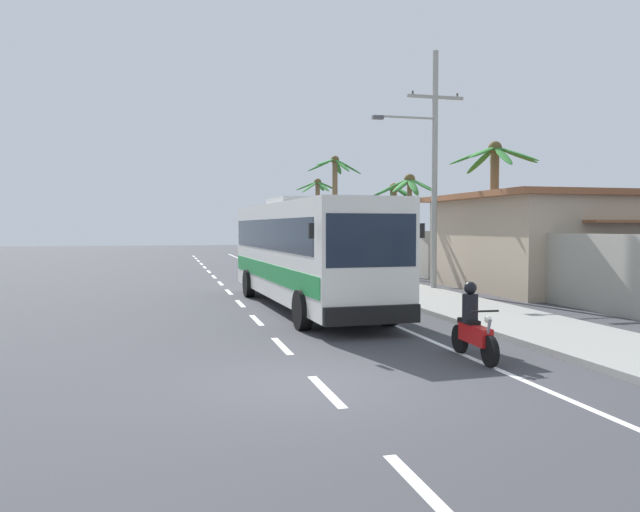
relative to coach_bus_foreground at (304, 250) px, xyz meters
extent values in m
plane|color=#3A3A3F|center=(-1.93, -9.68, -1.92)|extent=(160.00, 160.00, 0.00)
cube|color=gray|center=(4.87, 0.32, -1.85)|extent=(3.20, 90.00, 0.14)
cube|color=white|center=(-1.93, -14.07, -1.91)|extent=(0.16, 2.00, 0.01)
cube|color=white|center=(-1.93, -10.16, -1.91)|extent=(0.16, 2.00, 0.01)
cube|color=white|center=(-1.93, -6.26, -1.91)|extent=(0.16, 2.00, 0.01)
cube|color=white|center=(-1.93, -2.36, -1.91)|extent=(0.16, 2.00, 0.01)
cube|color=white|center=(-1.93, 1.55, -1.91)|extent=(0.16, 2.00, 0.01)
cube|color=white|center=(-1.93, 5.45, -1.91)|extent=(0.16, 2.00, 0.01)
cube|color=white|center=(-1.93, 9.35, -1.91)|extent=(0.16, 2.00, 0.01)
cube|color=white|center=(-1.93, 13.26, -1.91)|extent=(0.16, 2.00, 0.01)
cube|color=white|center=(-1.93, 17.16, -1.91)|extent=(0.16, 2.00, 0.01)
cube|color=white|center=(-1.93, 21.06, -1.91)|extent=(0.16, 2.00, 0.01)
cube|color=white|center=(-1.93, 24.97, -1.91)|extent=(0.16, 2.00, 0.01)
cube|color=white|center=(-1.93, 28.87, -1.91)|extent=(0.16, 2.00, 0.01)
cube|color=white|center=(-1.93, 32.77, -1.91)|extent=(0.16, 2.00, 0.01)
cube|color=white|center=(-1.93, 36.68, -1.91)|extent=(0.16, 2.00, 0.01)
cube|color=white|center=(1.57, 5.32, -1.91)|extent=(0.14, 70.00, 0.01)
cube|color=#9E998E|center=(8.67, 4.32, -0.70)|extent=(0.24, 60.00, 2.44)
cube|color=silver|center=(0.00, -0.03, -0.02)|extent=(3.00, 12.09, 3.01)
cube|color=#192333|center=(-0.01, 0.17, 0.51)|extent=(2.99, 11.13, 0.96)
cube|color=#192333|center=(0.27, -5.98, 0.43)|extent=(2.27, 0.20, 1.27)
cube|color=#1E843D|center=(0.00, -0.03, -0.70)|extent=(3.03, 11.85, 0.54)
cube|color=black|center=(0.27, -6.07, -1.33)|extent=(2.42, 0.27, 0.44)
cube|color=#B7B7B7|center=(-0.07, 1.47, 1.63)|extent=(1.47, 2.70, 0.28)
cube|color=black|center=(1.67, -5.70, 0.66)|extent=(0.12, 0.09, 0.36)
cube|color=black|center=(-1.15, -5.83, 0.66)|extent=(0.12, 0.09, 0.36)
cylinder|color=black|center=(1.40, -4.16, -1.40)|extent=(0.37, 1.05, 1.04)
cylinder|color=black|center=(-1.01, -4.27, -1.40)|extent=(0.37, 1.05, 1.04)
cylinder|color=black|center=(1.04, 3.62, -1.40)|extent=(0.37, 1.05, 1.04)
cylinder|color=black|center=(-1.37, 3.51, -1.40)|extent=(0.37, 1.05, 1.04)
cylinder|color=black|center=(2.38, 8.37, -1.62)|extent=(0.10, 0.60, 0.60)
cylinder|color=black|center=(2.39, 9.73, -1.62)|extent=(0.12, 0.60, 0.60)
cube|color=black|center=(2.39, 9.00, -1.40)|extent=(0.25, 1.10, 0.36)
cube|color=black|center=(2.39, 9.30, -1.20)|extent=(0.24, 0.60, 0.12)
cylinder|color=gray|center=(2.38, 8.49, -1.32)|extent=(0.06, 0.32, 0.67)
cylinder|color=black|center=(2.38, 8.59, -0.88)|extent=(0.56, 0.04, 0.04)
sphere|color=#EAEACC|center=(2.38, 8.47, -1.02)|extent=(0.14, 0.14, 0.14)
cylinder|color=beige|center=(2.39, 9.25, -0.87)|extent=(0.32, 0.32, 0.65)
sphere|color=red|center=(2.39, 9.25, -0.41)|extent=(0.26, 0.26, 0.26)
cylinder|color=black|center=(1.52, -9.27, -1.62)|extent=(0.13, 0.60, 0.60)
cylinder|color=black|center=(1.59, -7.91, -1.62)|extent=(0.15, 0.61, 0.60)
cube|color=red|center=(1.56, -8.64, -1.40)|extent=(0.29, 1.11, 0.36)
cube|color=black|center=(1.57, -8.34, -1.20)|extent=(0.27, 0.61, 0.12)
cylinder|color=gray|center=(1.53, -9.15, -1.32)|extent=(0.08, 0.32, 0.67)
cylinder|color=black|center=(1.54, -9.05, -0.88)|extent=(0.56, 0.07, 0.04)
sphere|color=#EAEACC|center=(1.53, -9.17, -1.02)|extent=(0.14, 0.14, 0.14)
cylinder|color=black|center=(1.57, -8.39, -0.91)|extent=(0.32, 0.32, 0.58)
sphere|color=black|center=(1.57, -8.39, -0.49)|extent=(0.26, 0.26, 0.26)
cylinder|color=beige|center=(4.22, 11.46, -1.36)|extent=(0.28, 0.28, 0.83)
cylinder|color=#2D7A47|center=(4.22, 11.46, -0.62)|extent=(0.36, 0.36, 0.66)
sphere|color=tan|center=(4.22, 11.46, -0.19)|extent=(0.23, 0.23, 0.23)
cylinder|color=#9E9E99|center=(6.39, 3.86, 3.01)|extent=(0.24, 0.24, 9.85)
cube|color=#9E9E99|center=(6.39, 3.86, 6.07)|extent=(2.48, 0.12, 0.12)
cylinder|color=#4C4742|center=(5.39, 3.86, 6.19)|extent=(0.08, 0.08, 0.16)
cylinder|color=#4C4742|center=(7.38, 3.86, 6.19)|extent=(0.08, 0.08, 0.16)
cylinder|color=#9E9E99|center=(5.14, 3.86, 5.19)|extent=(2.48, 0.09, 0.09)
cube|color=#4C4C51|center=(3.90, 3.86, 5.13)|extent=(0.44, 0.24, 0.14)
cylinder|color=brown|center=(6.83, 20.77, 1.66)|extent=(0.36, 0.36, 7.15)
ellipsoid|color=#337F33|center=(7.76, 20.74, 4.84)|extent=(1.93, 0.43, 1.10)
ellipsoid|color=#337F33|center=(7.27, 21.63, 4.90)|extent=(1.23, 1.92, 0.98)
ellipsoid|color=#337F33|center=(5.98, 21.27, 4.95)|extent=(1.91, 1.34, 0.89)
ellipsoid|color=#337F33|center=(6.01, 20.16, 5.05)|extent=(1.87, 1.53, 0.69)
ellipsoid|color=#337F33|center=(7.06, 19.87, 4.84)|extent=(0.83, 1.95, 1.09)
sphere|color=brown|center=(6.83, 20.77, 5.29)|extent=(0.56, 0.56, 0.56)
cylinder|color=brown|center=(7.74, 11.99, 0.45)|extent=(0.29, 0.29, 4.73)
ellipsoid|color=#28702D|center=(8.36, 12.09, 2.54)|extent=(1.37, 0.58, 0.84)
ellipsoid|color=#28702D|center=(7.94, 12.65, 2.67)|extent=(0.77, 1.47, 0.59)
ellipsoid|color=#28702D|center=(7.24, 12.47, 2.66)|extent=(1.27, 1.25, 0.61)
ellipsoid|color=#28702D|center=(7.17, 11.56, 2.73)|extent=(1.38, 1.15, 0.48)
ellipsoid|color=#28702D|center=(8.01, 11.37, 2.63)|extent=(0.90, 1.43, 0.67)
sphere|color=brown|center=(7.74, 11.99, 2.86)|extent=(0.56, 0.56, 0.56)
cylinder|color=brown|center=(7.20, 27.15, 1.13)|extent=(0.35, 0.35, 6.10)
ellipsoid|color=#337F33|center=(8.08, 27.30, 3.93)|extent=(1.86, 0.66, 0.82)
ellipsoid|color=#337F33|center=(7.64, 27.94, 3.97)|extent=(1.22, 1.79, 0.75)
ellipsoid|color=#337F33|center=(6.41, 27.57, 3.94)|extent=(1.79, 1.17, 0.79)
ellipsoid|color=#337F33|center=(6.48, 26.72, 3.82)|extent=(1.67, 1.20, 1.04)
ellipsoid|color=#337F33|center=(7.43, 26.33, 3.85)|extent=(0.83, 1.79, 0.98)
sphere|color=brown|center=(7.20, 27.15, 4.24)|extent=(0.56, 0.56, 0.56)
cylinder|color=brown|center=(8.59, 2.91, 0.99)|extent=(0.35, 0.35, 5.81)
ellipsoid|color=#337F33|center=(9.52, 2.81, 3.68)|extent=(1.93, 0.57, 0.74)
ellipsoid|color=#337F33|center=(9.02, 3.70, 3.58)|extent=(1.19, 1.78, 0.92)
ellipsoid|color=#337F33|center=(8.42, 3.75, 3.51)|extent=(0.71, 1.81, 1.06)
ellipsoid|color=#337F33|center=(7.73, 3.22, 3.64)|extent=(1.89, 0.95, 0.81)
ellipsoid|color=#337F33|center=(7.79, 2.44, 3.70)|extent=(1.83, 1.28, 0.69)
ellipsoid|color=#337F33|center=(8.45, 2.05, 3.54)|extent=(0.65, 1.84, 1.00)
ellipsoid|color=#337F33|center=(9.12, 2.16, 3.64)|extent=(1.37, 1.74, 0.80)
sphere|color=brown|center=(8.59, 2.91, 3.94)|extent=(0.56, 0.56, 0.56)
cylinder|color=brown|center=(7.49, 9.21, 0.57)|extent=(0.25, 0.25, 4.98)
ellipsoid|color=#3D893D|center=(8.18, 9.12, 2.84)|extent=(1.47, 0.56, 0.76)
ellipsoid|color=#3D893D|center=(7.92, 9.70, 2.77)|extent=(1.17, 1.27, 0.90)
ellipsoid|color=#3D893D|center=(7.45, 9.93, 2.91)|extent=(0.45, 1.50, 0.63)
ellipsoid|color=#3D893D|center=(6.86, 9.50, 2.85)|extent=(1.46, 0.93, 0.75)
ellipsoid|color=#3D893D|center=(6.92, 8.87, 2.80)|extent=(1.39, 1.03, 0.84)
ellipsoid|color=#3D893D|center=(7.37, 8.56, 2.79)|extent=(0.61, 1.43, 0.86)
ellipsoid|color=#3D893D|center=(7.88, 8.65, 2.82)|extent=(1.10, 1.37, 0.81)
sphere|color=brown|center=(7.49, 9.21, 3.12)|extent=(0.56, 0.56, 0.56)
cube|color=tan|center=(14.95, 3.38, -0.01)|extent=(14.21, 8.24, 3.81)
cube|color=brown|center=(14.95, 3.38, 2.01)|extent=(15.06, 8.73, 0.24)
camera|label=1|loc=(-4.45, -19.72, 0.76)|focal=34.57mm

